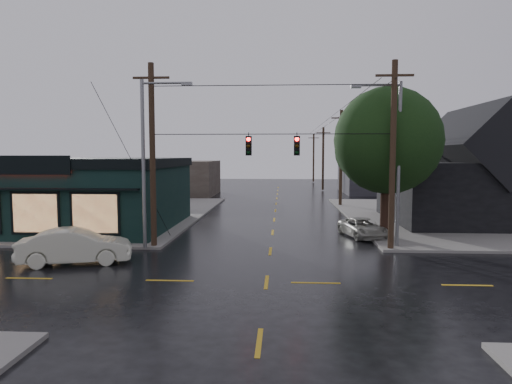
# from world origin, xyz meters

# --- Properties ---
(ground_plane) EXTENTS (160.00, 160.00, 0.00)m
(ground_plane) POSITION_xyz_m (0.00, 0.00, 0.00)
(ground_plane) COLOR black
(sidewalk_nw) EXTENTS (28.00, 28.00, 0.15)m
(sidewalk_nw) POSITION_xyz_m (-20.00, 20.00, 0.07)
(sidewalk_nw) COLOR gray
(sidewalk_nw) RESTS_ON ground
(pizza_shop) EXTENTS (16.30, 12.34, 4.90)m
(pizza_shop) POSITION_xyz_m (-15.00, 12.94, 2.56)
(pizza_shop) COLOR black
(pizza_shop) RESTS_ON ground
(ne_building) EXTENTS (12.60, 11.60, 8.75)m
(ne_building) POSITION_xyz_m (15.00, 17.00, 4.47)
(ne_building) COLOR black
(ne_building) RESTS_ON ground
(corner_tree) EXTENTS (6.50, 6.50, 9.15)m
(corner_tree) POSITION_xyz_m (7.00, 9.99, 6.02)
(corner_tree) COLOR black
(corner_tree) RESTS_ON ground
(utility_pole_nw) EXTENTS (2.00, 0.32, 10.15)m
(utility_pole_nw) POSITION_xyz_m (-6.50, 6.50, 0.00)
(utility_pole_nw) COLOR #312416
(utility_pole_nw) RESTS_ON ground
(utility_pole_ne) EXTENTS (2.00, 0.32, 10.15)m
(utility_pole_ne) POSITION_xyz_m (6.50, 6.50, 0.00)
(utility_pole_ne) COLOR #312416
(utility_pole_ne) RESTS_ON ground
(utility_pole_far_a) EXTENTS (2.00, 0.32, 9.65)m
(utility_pole_far_a) POSITION_xyz_m (6.50, 28.00, 0.00)
(utility_pole_far_a) COLOR #312416
(utility_pole_far_a) RESTS_ON ground
(utility_pole_far_b) EXTENTS (2.00, 0.32, 9.15)m
(utility_pole_far_b) POSITION_xyz_m (6.50, 48.00, 0.00)
(utility_pole_far_b) COLOR #312416
(utility_pole_far_b) RESTS_ON ground
(utility_pole_far_c) EXTENTS (2.00, 0.32, 9.15)m
(utility_pole_far_c) POSITION_xyz_m (6.50, 68.00, 0.00)
(utility_pole_far_c) COLOR #312416
(utility_pole_far_c) RESTS_ON ground
(span_signal_assembly) EXTENTS (13.00, 0.48, 1.23)m
(span_signal_assembly) POSITION_xyz_m (0.10, 6.50, 5.70)
(span_signal_assembly) COLOR black
(span_signal_assembly) RESTS_ON ground
(streetlight_nw) EXTENTS (5.40, 0.30, 9.15)m
(streetlight_nw) POSITION_xyz_m (-6.80, 5.80, 0.00)
(streetlight_nw) COLOR slate
(streetlight_nw) RESTS_ON ground
(streetlight_ne) EXTENTS (5.40, 0.30, 9.15)m
(streetlight_ne) POSITION_xyz_m (7.00, 7.20, 0.00)
(streetlight_ne) COLOR slate
(streetlight_ne) RESTS_ON ground
(bg_building_west) EXTENTS (12.00, 10.00, 4.40)m
(bg_building_west) POSITION_xyz_m (-14.00, 40.00, 2.20)
(bg_building_west) COLOR #3B302B
(bg_building_west) RESTS_ON ground
(bg_building_east) EXTENTS (14.00, 12.00, 5.60)m
(bg_building_east) POSITION_xyz_m (16.00, 45.00, 2.80)
(bg_building_east) COLOR #2C2B31
(bg_building_east) RESTS_ON ground
(sedan_cream) EXTENTS (5.41, 3.15, 1.69)m
(sedan_cream) POSITION_xyz_m (-9.19, 2.63, 0.84)
(sedan_cream) COLOR beige
(sedan_cream) RESTS_ON ground
(suv_silver) EXTENTS (2.94, 4.62, 1.19)m
(suv_silver) POSITION_xyz_m (5.71, 10.56, 0.59)
(suv_silver) COLOR #9C9B90
(suv_silver) RESTS_ON ground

